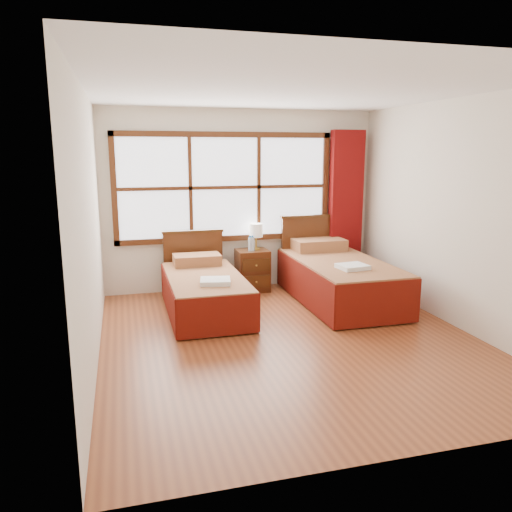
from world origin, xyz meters
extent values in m
plane|color=brown|center=(0.00, 0.00, 0.00)|extent=(4.50, 4.50, 0.00)
plane|color=white|center=(0.00, 0.00, 2.60)|extent=(4.50, 4.50, 0.00)
plane|color=silver|center=(0.00, 2.25, 1.30)|extent=(4.00, 0.00, 4.00)
plane|color=silver|center=(-2.00, 0.00, 1.30)|extent=(0.00, 4.50, 4.50)
plane|color=silver|center=(2.00, 0.00, 1.30)|extent=(0.00, 4.50, 4.50)
cube|color=white|center=(-0.25, 2.22, 1.50)|extent=(3.00, 0.02, 1.40)
cube|color=#49230F|center=(-0.25, 2.20, 0.76)|extent=(3.16, 0.06, 0.08)
cube|color=#49230F|center=(-0.25, 2.20, 2.24)|extent=(3.16, 0.06, 0.08)
cube|color=#49230F|center=(-1.79, 2.20, 1.50)|extent=(0.08, 0.06, 1.56)
cube|color=#49230F|center=(1.29, 2.20, 1.50)|extent=(0.08, 0.06, 1.56)
cube|color=#49230F|center=(-0.75, 2.20, 1.50)|extent=(0.05, 0.05, 1.40)
cube|color=#49230F|center=(0.25, 2.20, 1.50)|extent=(0.05, 0.05, 1.40)
cube|color=#49230F|center=(-0.25, 2.20, 1.50)|extent=(3.00, 0.05, 0.05)
cube|color=maroon|center=(1.60, 2.11, 1.17)|extent=(0.50, 0.16, 2.30)
cube|color=#41240D|center=(-0.74, 1.13, 0.13)|extent=(0.81, 1.62, 0.26)
cube|color=maroon|center=(-0.74, 1.13, 0.37)|extent=(0.91, 1.80, 0.22)
cube|color=maroon|center=(-1.20, 1.13, 0.24)|extent=(0.03, 1.80, 0.45)
cube|color=maroon|center=(-0.29, 1.13, 0.24)|extent=(0.03, 1.80, 0.45)
cube|color=maroon|center=(-0.74, 0.23, 0.24)|extent=(0.91, 0.03, 0.45)
cube|color=maroon|center=(-0.74, 1.78, 0.56)|extent=(0.64, 0.37, 0.14)
cube|color=#49230F|center=(-0.74, 2.14, 0.44)|extent=(0.85, 0.06, 0.88)
cube|color=#41240D|center=(-0.74, 2.14, 0.89)|extent=(0.88, 0.08, 0.04)
cube|color=#41240D|center=(1.09, 1.13, 0.16)|extent=(0.96, 1.91, 0.31)
cube|color=maroon|center=(1.09, 1.13, 0.44)|extent=(1.07, 2.12, 0.26)
cube|color=maroon|center=(0.56, 1.13, 0.28)|extent=(0.03, 2.12, 0.53)
cube|color=maroon|center=(1.63, 1.13, 0.28)|extent=(0.03, 2.12, 0.53)
cube|color=maroon|center=(1.09, 0.08, 0.28)|extent=(1.07, 0.03, 0.53)
cube|color=maroon|center=(1.09, 1.90, 0.65)|extent=(0.75, 0.44, 0.17)
cube|color=#49230F|center=(1.09, 2.14, 0.52)|extent=(1.00, 0.06, 1.04)
cube|color=#41240D|center=(1.09, 2.14, 1.05)|extent=(1.04, 0.08, 0.04)
cube|color=#49230F|center=(0.10, 2.00, 0.30)|extent=(0.45, 0.40, 0.61)
cube|color=#41240D|center=(0.10, 1.79, 0.18)|extent=(0.40, 0.02, 0.18)
cube|color=#41240D|center=(0.10, 1.79, 0.42)|extent=(0.40, 0.02, 0.18)
sphere|color=#A38437|center=(0.10, 1.77, 0.18)|extent=(0.03, 0.03, 0.03)
sphere|color=#A38437|center=(0.10, 1.77, 0.42)|extent=(0.03, 0.03, 0.03)
cube|color=white|center=(-0.68, 0.73, 0.51)|extent=(0.40, 0.36, 0.05)
cube|color=white|center=(1.04, 0.67, 0.60)|extent=(0.38, 0.34, 0.05)
cylinder|color=#B5973A|center=(0.16, 2.03, 0.62)|extent=(0.12, 0.12, 0.02)
cylinder|color=#B5973A|center=(0.16, 2.03, 0.71)|extent=(0.03, 0.03, 0.16)
cylinder|color=white|center=(0.16, 2.03, 0.89)|extent=(0.19, 0.19, 0.19)
cylinder|color=silver|center=(0.05, 1.94, 0.70)|extent=(0.06, 0.06, 0.19)
cylinder|color=blue|center=(0.05, 1.94, 0.81)|extent=(0.03, 0.03, 0.03)
cylinder|color=silver|center=(0.09, 1.94, 0.70)|extent=(0.06, 0.06, 0.20)
cylinder|color=blue|center=(0.09, 1.94, 0.81)|extent=(0.03, 0.03, 0.03)
camera|label=1|loc=(-1.70, -4.87, 2.00)|focal=35.00mm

